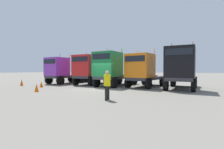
% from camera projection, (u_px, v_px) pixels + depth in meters
% --- Properties ---
extents(ground, '(200.00, 200.00, 0.00)m').
position_uv_depth(ground, '(97.00, 89.00, 15.80)').
color(ground, slate).
extents(semi_truck_purple, '(3.30, 6.45, 3.98)m').
position_uv_depth(semi_truck_purple, '(62.00, 70.00, 22.09)').
color(semi_truck_purple, '#333338').
rests_on(semi_truck_purple, ground).
extents(semi_truck_red, '(2.62, 6.04, 4.16)m').
position_uv_depth(semi_truck_red, '(89.00, 69.00, 20.61)').
color(semi_truck_red, '#333338').
rests_on(semi_truck_red, ground).
extents(semi_truck_green, '(3.18, 6.66, 4.29)m').
position_uv_depth(semi_truck_green, '(111.00, 69.00, 18.38)').
color(semi_truck_green, '#333338').
rests_on(semi_truck_green, ground).
extents(semi_truck_orange, '(3.60, 6.58, 4.02)m').
position_uv_depth(semi_truck_orange, '(143.00, 70.00, 17.52)').
color(semi_truck_orange, '#333338').
rests_on(semi_truck_orange, ground).
extents(semi_truck_black, '(2.83, 6.52, 4.45)m').
position_uv_depth(semi_truck_black, '(181.00, 68.00, 15.44)').
color(semi_truck_black, '#333338').
rests_on(semi_truck_black, ground).
extents(visitor_in_hivis, '(0.41, 0.45, 1.79)m').
position_uv_depth(visitor_in_hivis, '(107.00, 83.00, 10.11)').
color(visitor_in_hivis, black).
rests_on(visitor_in_hivis, ground).
extents(traffic_cone_near, '(0.36, 0.36, 0.66)m').
position_uv_depth(traffic_cone_near, '(37.00, 88.00, 14.00)').
color(traffic_cone_near, '#F2590C').
rests_on(traffic_cone_near, ground).
extents(traffic_cone_mid, '(0.36, 0.36, 0.62)m').
position_uv_depth(traffic_cone_mid, '(41.00, 84.00, 17.68)').
color(traffic_cone_mid, '#F2590C').
rests_on(traffic_cone_mid, ground).
extents(traffic_cone_far, '(0.36, 0.36, 0.75)m').
position_uv_depth(traffic_cone_far, '(22.00, 82.00, 19.46)').
color(traffic_cone_far, '#F2590C').
rests_on(traffic_cone_far, ground).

